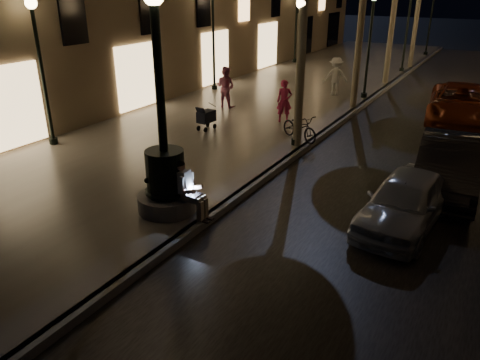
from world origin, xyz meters
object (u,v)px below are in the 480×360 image
Objects in this scene: lamp_curb_c at (409,19)px; stroller at (206,117)px; lamp_left_b at (213,26)px; lamp_curb_b at (371,30)px; lamp_curb_a at (300,52)px; pedestrian_pink at (226,87)px; seated_man_laptop at (187,187)px; car_front at (405,201)px; fountain_lamppost at (165,170)px; lamp_left_c at (296,15)px; bicycle at (300,127)px; car_third at (461,103)px; pedestrian_white at (336,76)px; car_second at (448,164)px; lamp_left_a at (39,51)px; lamp_curb_d at (432,11)px; pedestrian_red at (284,101)px.

stroller is at bearing -102.40° from lamp_curb_c.
lamp_left_b is at bearing 125.25° from stroller.
lamp_curb_b is at bearing 15.73° from lamp_left_b.
lamp_curb_b is at bearing 90.00° from lamp_curb_a.
pedestrian_pink is (-1.15, 3.24, 0.38)m from stroller.
seated_man_laptop is 0.36× the size of car_front.
lamp_curb_a is (0.70, 6.00, 2.02)m from fountain_lamppost.
lamp_left_c is at bearing 125.23° from car_front.
lamp_left_c is 2.83× the size of bicycle.
stroller is at bearing 120.19° from seated_man_laptop.
fountain_lamppost is 3.86× the size of seated_man_laptop.
lamp_curb_c is at bearing 82.45° from stroller.
lamp_left_b and lamp_left_c have the same top height.
stroller is 10.30m from car_third.
seated_man_laptop is 10.25m from pedestrian_pink.
lamp_left_c is 13.24m from pedestrian_pink.
lamp_left_c reaches higher than pedestrian_white.
lamp_curb_b reaches higher than bicycle.
lamp_curb_b and lamp_left_b have the same top height.
stroller is 8.41m from car_second.
lamp_curb_a is 16.00m from lamp_curb_c.
lamp_left_c is 4.87× the size of stroller.
lamp_left_a is 2.83× the size of bicycle.
lamp_curb_a and lamp_curb_c have the same top height.
pedestrian_pink reaches higher than seated_man_laptop.
pedestrian_red is at bearing -94.02° from lamp_curb_d.
seated_man_laptop is 7.08m from car_second.
lamp_curb_d is at bearing 86.49° from stroller.
lamp_curb_c is 1.00× the size of lamp_left_a.
pedestrian_pink is (-4.68, -20.84, -2.16)m from lamp_curb_d.
lamp_curb_c is (0.00, 16.00, 0.00)m from lamp_curb_a.
stroller is at bearing 47.73° from lamp_left_a.
lamp_curb_a and lamp_left_b have the same top height.
lamp_curb_c is 17.78m from car_second.
pedestrian_white is (3.29, 4.64, 0.02)m from pedestrian_pink.
lamp_left_c reaches higher than stroller.
lamp_left_c is (-7.10, 8.00, 0.00)m from lamp_curb_b.
lamp_curb_a is 1.29× the size of car_front.
lamp_curb_a is 1.00× the size of lamp_curb_d.
pedestrian_white is at bearing -55.17° from lamp_left_c.
lamp_curb_b is 1.29× the size of car_front.
lamp_curb_c is 13.93m from pedestrian_red.
fountain_lamppost is 2.92× the size of pedestrian_white.
lamp_curb_a reaches higher than bicycle.
lamp_curb_a is 6.20m from car_front.
lamp_left_c is 0.93× the size of car_third.
pedestrian_white is (5.70, 11.80, -2.14)m from lamp_left_a.
lamp_curb_d reaches higher than pedestrian_red.
pedestrian_white reaches higher than seated_man_laptop.
bicycle is at bearing -90.37° from lamp_curb_c.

